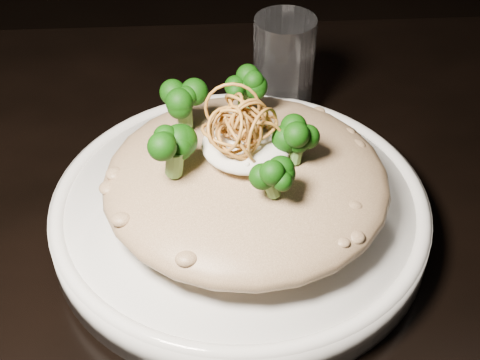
# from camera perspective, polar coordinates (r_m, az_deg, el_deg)

# --- Properties ---
(table) EXTENTS (1.10, 0.80, 0.75)m
(table) POSITION_cam_1_polar(r_m,az_deg,el_deg) (0.64, 2.28, -10.64)
(table) COLOR black
(table) RESTS_ON ground
(plate) EXTENTS (0.32, 0.32, 0.03)m
(plate) POSITION_cam_1_polar(r_m,az_deg,el_deg) (0.58, 0.00, -2.85)
(plate) COLOR white
(plate) RESTS_ON table
(risotto) EXTENTS (0.24, 0.24, 0.05)m
(risotto) POSITION_cam_1_polar(r_m,az_deg,el_deg) (0.55, 0.52, 0.02)
(risotto) COLOR brown
(risotto) RESTS_ON plate
(broccoli) EXTENTS (0.16, 0.16, 0.06)m
(broccoli) POSITION_cam_1_polar(r_m,az_deg,el_deg) (0.52, -0.64, 5.16)
(broccoli) COLOR black
(broccoli) RESTS_ON risotto
(cheese) EXTENTS (0.07, 0.07, 0.02)m
(cheese) POSITION_cam_1_polar(r_m,az_deg,el_deg) (0.53, 0.56, 3.00)
(cheese) COLOR white
(cheese) RESTS_ON risotto
(shallots) EXTENTS (0.07, 0.07, 0.04)m
(shallots) POSITION_cam_1_polar(r_m,az_deg,el_deg) (0.51, 0.43, 5.72)
(shallots) COLOR brown
(shallots) RESTS_ON cheese
(drinking_glass) EXTENTS (0.08, 0.08, 0.11)m
(drinking_glass) POSITION_cam_1_polar(r_m,az_deg,el_deg) (0.70, 3.73, 9.54)
(drinking_glass) COLOR silver
(drinking_glass) RESTS_ON table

